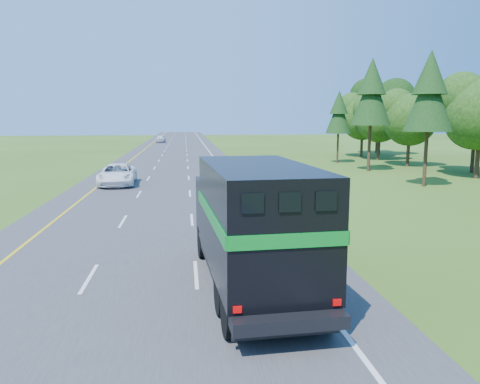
{
  "coord_description": "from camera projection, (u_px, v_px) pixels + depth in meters",
  "views": [
    {
      "loc": [
        1.52,
        -4.88,
        5.48
      ],
      "look_at": [
        4.53,
        20.6,
        1.41
      ],
      "focal_mm": 35.0,
      "sensor_mm": 36.0,
      "label": 1
    }
  ],
  "objects": [
    {
      "name": "horse_truck",
      "position": [
        253.0,
        223.0,
        14.71
      ],
      "size": [
        3.39,
        9.37,
        4.08
      ],
      "rotation": [
        0.0,
        0.0,
        0.06
      ],
      "color": "black",
      "rests_on": "road"
    },
    {
      "name": "white_suv",
      "position": [
        117.0,
        174.0,
        38.36
      ],
      "size": [
        3.11,
        6.28,
        1.71
      ],
      "primitive_type": "imported",
      "rotation": [
        0.0,
        0.0,
        0.04
      ],
      "color": "white",
      "rests_on": "road"
    },
    {
      "name": "lane_markings",
      "position": [
        172.0,
        165.0,
        54.5
      ],
      "size": [
        11.15,
        260.0,
        0.01
      ],
      "color": "yellow",
      "rests_on": "road"
    },
    {
      "name": "delineator",
      "position": [
        326.0,
        220.0,
        22.46
      ],
      "size": [
        0.09,
        0.05,
        1.13
      ],
      "color": "#FF630D",
      "rests_on": "ground"
    },
    {
      "name": "road",
      "position": [
        172.0,
        165.0,
        54.51
      ],
      "size": [
        15.0,
        260.0,
        0.04
      ],
      "primitive_type": "cube",
      "color": "#38383A",
      "rests_on": "ground"
    },
    {
      "name": "far_car",
      "position": [
        161.0,
        139.0,
        104.87
      ],
      "size": [
        2.17,
        4.91,
        1.64
      ],
      "primitive_type": "imported",
      "rotation": [
        0.0,
        0.0,
        -0.05
      ],
      "color": "silver",
      "rests_on": "road"
    }
  ]
}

